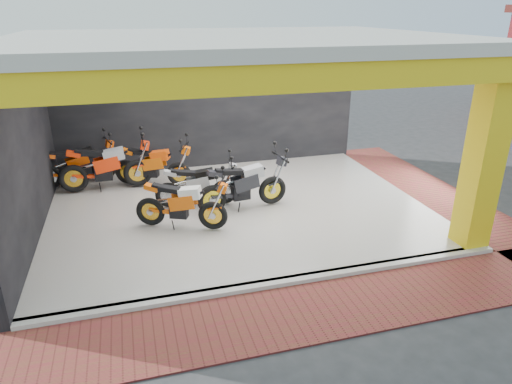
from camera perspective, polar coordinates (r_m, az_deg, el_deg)
The scene contains 17 objects.
ground at distance 8.38m, azimuth 1.13°, elevation -7.82°, with size 80.00×80.00×0.00m, color #2D2D30.
showroom_floor at distance 10.08m, azimuth -2.19°, elevation -2.12°, with size 8.00×6.00×0.10m, color silver.
showroom_ceiling at distance 9.22m, azimuth -2.52°, elevation 18.45°, with size 8.40×6.40×0.20m, color beige.
back_wall at distance 12.47m, azimuth -5.78°, elevation 10.72°, with size 8.20×0.20×3.50m, color black.
left_wall at distance 9.47m, azimuth -27.29°, elevation 4.73°, with size 0.20×6.20×3.50m, color black.
corner_column at distance 8.89m, azimuth 26.62°, elevation 3.85°, with size 0.50×0.50×3.50m, color yellow.
header_beam_front at distance 6.38m, azimuth 4.06°, elevation 14.13°, with size 8.40×0.30×0.40m, color yellow.
header_beam_right at distance 10.89m, azimuth 19.34°, elevation 16.27°, with size 0.30×6.40×0.40m, color yellow.
floor_kerb at distance 7.53m, azimuth 3.44°, elevation -11.19°, with size 8.00×0.20×0.10m, color silver.
paver_front at distance 6.96m, azimuth 5.61°, elevation -14.79°, with size 9.00×1.40×0.03m, color maroon.
paver_right at distance 12.07m, azimuth 20.53°, elevation 0.42°, with size 1.40×7.00×0.03m, color maroon.
moto_hero at distance 8.82m, azimuth -5.47°, elevation -1.25°, with size 1.96×0.73×1.20m, color #F45D0A, non-canonical shape.
moto_row_a at distance 9.94m, azimuth 2.08°, elevation 1.90°, with size 2.14×0.79×1.31m, color black, non-canonical shape.
moto_row_b at distance 9.98m, azimuth -4.02°, elevation 1.47°, with size 1.88×0.70×1.15m, color #AAACB2, non-canonical shape.
moto_row_c at distance 11.14m, azimuth -9.68°, elevation 3.63°, with size 2.02×0.75×1.23m, color #EC6009, non-canonical shape.
moto_row_d at distance 12.02m, azimuth -18.60°, elevation 4.14°, with size 2.01×0.74×1.23m, color #E04A09, non-canonical shape.
moto_row_e at distance 11.31m, azimuth -14.73°, elevation 3.88°, with size 2.25×0.83×1.38m, color #F8320A, non-canonical shape.
Camera 1 is at (-2.15, -6.95, 4.17)m, focal length 32.00 mm.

